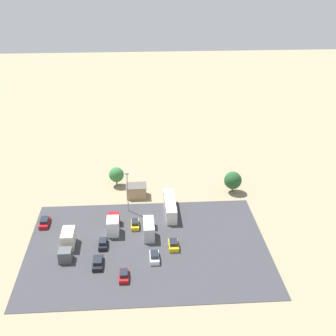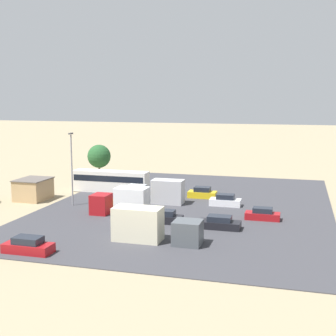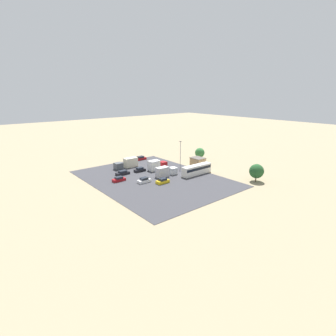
% 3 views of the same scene
% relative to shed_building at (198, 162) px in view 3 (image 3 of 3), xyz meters
% --- Properties ---
extents(ground_plane, '(400.00, 400.00, 0.00)m').
position_rel_shed_building_xyz_m(ground_plane, '(-2.13, 13.90, -1.53)').
color(ground_plane, gray).
extents(parking_lot_surface, '(50.22, 36.91, 0.08)m').
position_rel_shed_building_xyz_m(parking_lot_surface, '(-2.13, 22.56, -1.49)').
color(parking_lot_surface, '#38383D').
rests_on(parking_lot_surface, ground).
extents(shed_building, '(5.14, 4.16, 3.04)m').
position_rel_shed_building_xyz_m(shed_building, '(0.00, 0.00, 0.00)').
color(shed_building, tan).
rests_on(shed_building, ground).
extents(bus, '(2.48, 11.84, 3.29)m').
position_rel_shed_building_xyz_m(bus, '(-7.88, 8.69, 0.32)').
color(bus, silver).
rests_on(bus, ground).
extents(parked_car_0, '(1.79, 4.06, 1.52)m').
position_rel_shed_building_xyz_m(parked_car_0, '(7.18, 21.76, -0.82)').
color(parked_car_0, black).
rests_on(parked_car_0, ground).
extents(parked_car_1, '(1.99, 4.68, 1.44)m').
position_rel_shed_building_xyz_m(parked_car_1, '(7.82, 28.27, -0.85)').
color(parked_car_1, black).
rests_on(parked_car_1, ground).
extents(parked_car_2, '(1.99, 4.09, 1.60)m').
position_rel_shed_building_xyz_m(parked_car_2, '(-7.56, 23.17, -0.78)').
color(parked_car_2, gold).
rests_on(parked_car_2, ground).
extents(parked_car_3, '(1.76, 4.11, 1.46)m').
position_rel_shed_building_xyz_m(parked_car_3, '(2.63, 32.61, -0.84)').
color(parked_car_3, maroon).
rests_on(parked_car_3, ground).
extents(parked_car_4, '(1.97, 4.70, 1.54)m').
position_rel_shed_building_xyz_m(parked_car_4, '(20.87, 12.27, -0.81)').
color(parked_car_4, maroon).
rests_on(parked_car_4, ground).
extents(parked_car_5, '(1.76, 4.15, 1.52)m').
position_rel_shed_building_xyz_m(parked_car_5, '(0.44, 14.50, -0.82)').
color(parked_car_5, gold).
rests_on(parked_car_5, ground).
extents(parked_car_6, '(1.87, 4.18, 1.58)m').
position_rel_shed_building_xyz_m(parked_car_6, '(-3.40, 27.20, -0.79)').
color(parked_car_6, silver).
rests_on(parked_car_6, ground).
extents(parked_truck_0, '(2.58, 7.16, 3.56)m').
position_rel_shed_building_xyz_m(parked_truck_0, '(5.24, 15.79, 0.18)').
color(parked_truck_0, maroon).
rests_on(parked_truck_0, ground).
extents(parked_truck_1, '(2.59, 9.07, 3.45)m').
position_rel_shed_building_xyz_m(parked_truck_1, '(14.40, 22.43, 0.13)').
color(parked_truck_1, '#4C5156').
rests_on(parked_truck_1, ground).
extents(parked_truck_2, '(2.34, 7.94, 3.30)m').
position_rel_shed_building_xyz_m(parked_truck_2, '(-2.58, 18.06, 0.06)').
color(parked_truck_2, '#ADB2B7').
rests_on(parked_truck_2, ground).
extents(tree_near_shed, '(3.92, 3.92, 5.12)m').
position_rel_shed_building_xyz_m(tree_near_shed, '(5.14, -6.38, 1.62)').
color(tree_near_shed, brown).
rests_on(tree_near_shed, ground).
extents(tree_apron_mid, '(4.50, 4.50, 5.54)m').
position_rel_shed_building_xyz_m(tree_apron_mid, '(-24.65, -0.71, 1.76)').
color(tree_apron_mid, brown).
rests_on(tree_apron_mid, ground).
extents(light_pole_lot_centre, '(0.90, 0.28, 9.85)m').
position_rel_shed_building_xyz_m(light_pole_lot_centre, '(2.00, 7.24, 3.91)').
color(light_pole_lot_centre, gray).
rests_on(light_pole_lot_centre, ground).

